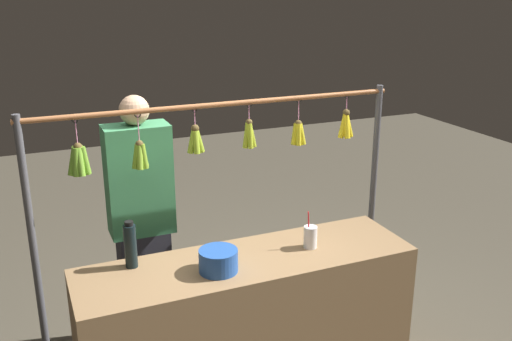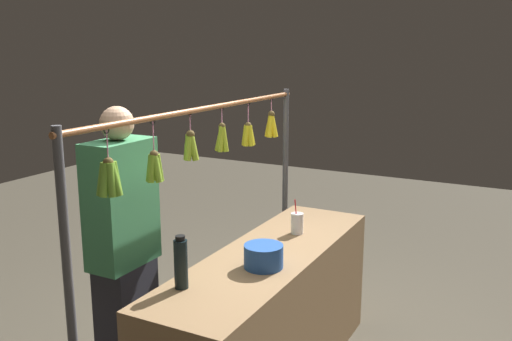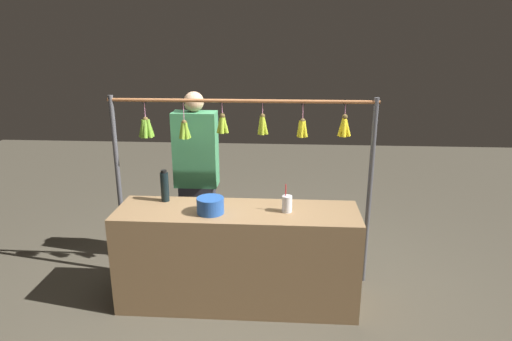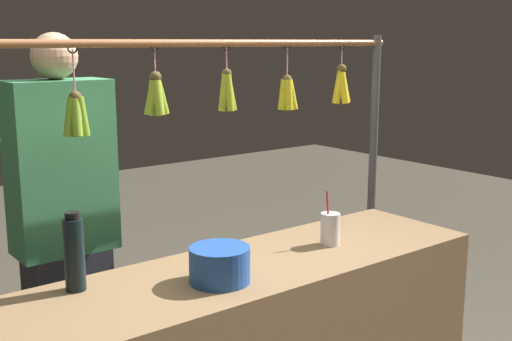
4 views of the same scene
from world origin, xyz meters
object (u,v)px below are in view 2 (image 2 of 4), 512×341
water_bottle (181,263)px  drink_cup (297,223)px  vendor_person (124,258)px  blue_bucket (264,256)px

water_bottle → drink_cup: 1.08m
vendor_person → blue_bucket: bearing=108.8°
water_bottle → blue_bucket: (-0.44, 0.25, -0.07)m
drink_cup → vendor_person: vendor_person is taller
water_bottle → blue_bucket: size_ratio=1.27×
drink_cup → vendor_person: (0.89, -0.71, -0.07)m
drink_cup → vendor_person: size_ratio=0.13×
water_bottle → drink_cup: water_bottle is taller
drink_cup → vendor_person: bearing=-38.7°
vendor_person → drink_cup: bearing=141.3°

